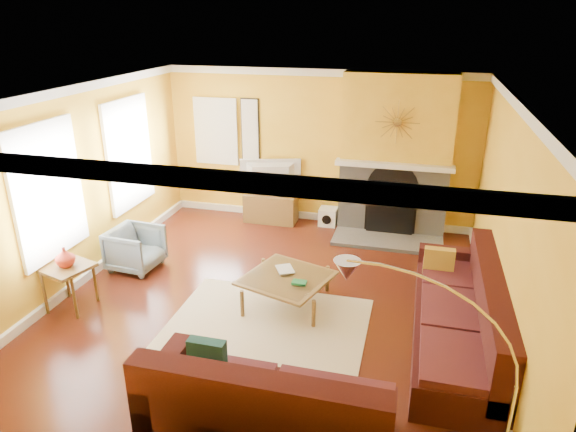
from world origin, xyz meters
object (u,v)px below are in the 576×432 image
(arc_lamp, at_px, (430,397))
(armchair, at_px, (136,249))
(coffee_table, at_px, (287,290))
(side_table, at_px, (70,287))
(sectional_sofa, at_px, (349,317))
(media_console, at_px, (271,208))

(arc_lamp, bearing_deg, armchair, 144.33)
(coffee_table, relative_size, arc_lamp, 0.50)
(side_table, relative_size, arc_lamp, 0.30)
(coffee_table, xyz_separation_m, arc_lamp, (1.74, -2.58, 0.81))
(sectional_sofa, bearing_deg, armchair, 159.77)
(coffee_table, bearing_deg, armchair, 170.30)
(sectional_sofa, bearing_deg, side_table, 179.48)
(media_console, height_order, side_table, side_table)
(media_console, xyz_separation_m, armchair, (-1.42, -2.29, 0.06))
(side_table, height_order, arc_lamp, arc_lamp)
(armchair, bearing_deg, side_table, 173.17)
(sectional_sofa, xyz_separation_m, armchair, (-3.35, 1.23, -0.13))
(media_console, bearing_deg, armchair, -121.72)
(armchair, bearing_deg, arc_lamp, -121.17)
(sectional_sofa, relative_size, coffee_table, 3.68)
(armchair, xyz_separation_m, side_table, (-0.24, -1.20, -0.02))
(sectional_sofa, relative_size, side_table, 6.25)
(sectional_sofa, bearing_deg, arc_lamp, -65.11)
(sectional_sofa, relative_size, arc_lamp, 1.85)
(sectional_sofa, height_order, media_console, sectional_sofa)
(media_console, bearing_deg, side_table, -115.38)
(coffee_table, height_order, side_table, side_table)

